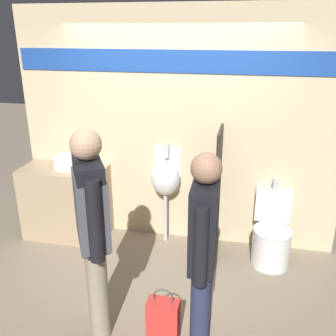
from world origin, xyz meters
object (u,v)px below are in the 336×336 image
object	(u,v)px
urinal_near_counter	(166,178)
shopping_bag	(163,321)
sink_basin	(68,162)
person_with_lanyard	(203,249)
toilet	(271,236)
cell_phone	(83,173)
person_in_vest	(92,222)

from	to	relation	value
urinal_near_counter	shopping_bag	bearing A→B (deg)	-78.18
sink_basin	person_with_lanyard	xyz separation A→B (m)	(1.80, -1.48, -0.04)
urinal_near_counter	toilet	world-z (taller)	urinal_near_counter
toilet	shopping_bag	distance (m)	1.65
cell_phone	toilet	xyz separation A→B (m)	(2.15, 0.05, -0.59)
person_in_vest	toilet	bearing A→B (deg)	-77.40
toilet	person_with_lanyard	size ratio (longest dim) A/B	0.55
cell_phone	shopping_bag	xyz separation A→B (m)	(1.24, -1.33, -0.69)
person_with_lanyard	sink_basin	bearing A→B (deg)	48.88
cell_phone	urinal_near_counter	xyz separation A→B (m)	(0.92, 0.24, -0.08)
urinal_near_counter	person_in_vest	xyz separation A→B (m)	(-0.24, -1.53, 0.22)
person_in_vest	shopping_bag	bearing A→B (deg)	-123.45
sink_basin	cell_phone	xyz separation A→B (m)	(0.25, -0.15, -0.06)
toilet	shopping_bag	bearing A→B (deg)	-123.22
sink_basin	urinal_near_counter	world-z (taller)	urinal_near_counter
toilet	sink_basin	bearing A→B (deg)	177.39
sink_basin	urinal_near_counter	xyz separation A→B (m)	(1.17, 0.08, -0.14)
person_in_vest	sink_basin	bearing A→B (deg)	2.80
cell_phone	person_with_lanyard	bearing A→B (deg)	-40.48
urinal_near_counter	shopping_bag	xyz separation A→B (m)	(0.33, -1.57, -0.61)
cell_phone	person_in_vest	xyz separation A→B (m)	(0.67, -1.30, 0.14)
person_in_vest	shopping_bag	size ratio (longest dim) A/B	3.39
cell_phone	toilet	bearing A→B (deg)	1.21
toilet	shopping_bag	size ratio (longest dim) A/B	1.74
person_with_lanyard	urinal_near_counter	bearing A→B (deg)	20.32
toilet	cell_phone	bearing A→B (deg)	-178.79
toilet	shopping_bag	world-z (taller)	toilet
sink_basin	shopping_bag	distance (m)	2.24
urinal_near_counter	sink_basin	bearing A→B (deg)	-176.01
person_with_lanyard	shopping_bag	size ratio (longest dim) A/B	3.17
urinal_near_counter	toilet	bearing A→B (deg)	-8.80
toilet	person_in_vest	world-z (taller)	person_in_vest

